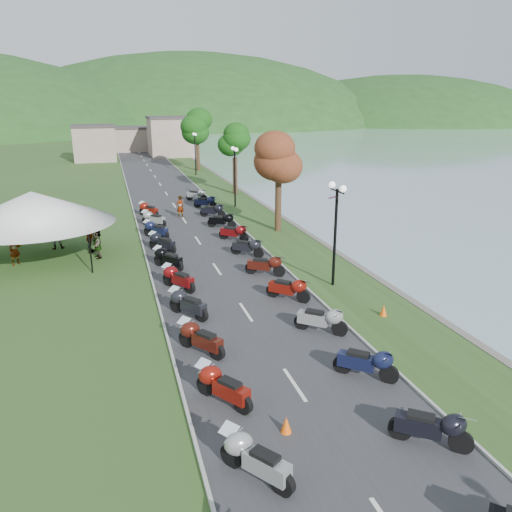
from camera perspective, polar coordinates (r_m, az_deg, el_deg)
road at (r=44.31m, az=-9.34°, el=5.74°), size 7.00×120.00×0.02m
hills_backdrop at (r=203.40m, az=-15.27°, el=14.26°), size 360.00×120.00×76.00m
far_building at (r=88.42m, az=-14.55°, el=12.73°), size 18.00×16.00×5.00m
moto_row_left at (r=19.69m, az=-6.92°, el=-7.36°), size 2.60×45.32×1.10m
moto_row_right at (r=25.94m, az=1.19°, el=-1.07°), size 2.60×44.65×1.10m
vendor_tent_main at (r=30.43m, az=-23.90°, el=3.04°), size 5.84×5.84×4.00m
tree_lakeside at (r=34.39m, az=2.59°, el=9.24°), size 2.81×2.81×7.81m
pedestrian_a at (r=30.84m, az=-25.68°, el=-0.89°), size 0.77×0.76×1.72m
pedestrian_b at (r=33.18m, az=-21.80°, el=0.80°), size 0.94×0.54×1.88m
traffic_cone_near at (r=14.42m, az=3.47°, el=-18.70°), size 0.32×0.32×0.50m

